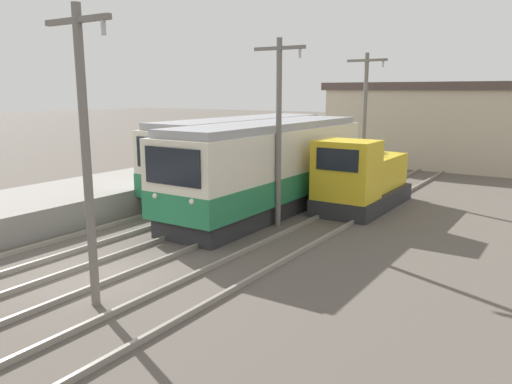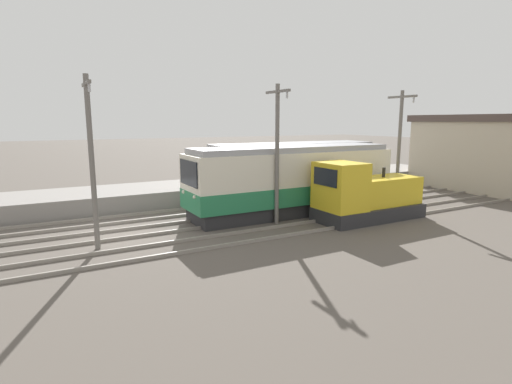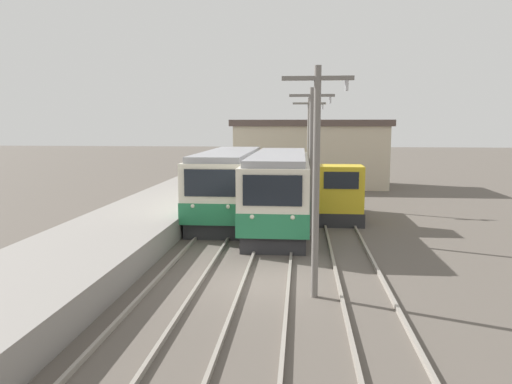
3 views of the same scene
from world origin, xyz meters
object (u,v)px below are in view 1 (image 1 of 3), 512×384
object	(u,v)px
catenary_mast_mid	(279,126)
catenary_mast_far	(365,116)
catenary_mast_near	(86,148)
commuter_train_center	(271,170)
commuter_train_left	(242,159)
shunting_locomotive	(362,180)

from	to	relation	value
catenary_mast_mid	catenary_mast_far	xyz separation A→B (m)	(0.00, 8.24, 0.00)
catenary_mast_near	catenary_mast_mid	xyz separation A→B (m)	(0.00, 8.24, 0.00)
commuter_train_center	catenary_mast_mid	bearing A→B (deg)	-51.83
commuter_train_left	catenary_mast_near	xyz separation A→B (m)	(4.31, -12.17, 1.95)
commuter_train_left	catenary_mast_near	bearing A→B (deg)	-70.51
commuter_train_center	catenary_mast_mid	xyz separation A→B (m)	(1.51, -1.92, 1.95)
commuter_train_left	catenary_mast_mid	bearing A→B (deg)	-42.36
commuter_train_center	catenary_mast_far	bearing A→B (deg)	76.59
commuter_train_center	catenary_mast_near	bearing A→B (deg)	-81.56
commuter_train_center	shunting_locomotive	size ratio (longest dim) A/B	2.04
shunting_locomotive	catenary_mast_far	world-z (taller)	catenary_mast_far
commuter_train_left	shunting_locomotive	size ratio (longest dim) A/B	1.94
commuter_train_center	shunting_locomotive	world-z (taller)	commuter_train_center
shunting_locomotive	catenary_mast_near	xyz separation A→B (m)	(-1.49, -12.54, 2.43)
catenary_mast_near	catenary_mast_far	bearing A→B (deg)	90.00
commuter_train_center	catenary_mast_far	world-z (taller)	catenary_mast_far
shunting_locomotive	catenary_mast_mid	size ratio (longest dim) A/B	0.87
catenary_mast_near	catenary_mast_mid	distance (m)	8.24
shunting_locomotive	catenary_mast_mid	xyz separation A→B (m)	(-1.49, -4.30, 2.43)
catenary_mast_mid	catenary_mast_near	bearing A→B (deg)	-90.00
commuter_train_center	catenary_mast_mid	size ratio (longest dim) A/B	1.77
commuter_train_left	catenary_mast_mid	size ratio (longest dim) A/B	1.68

